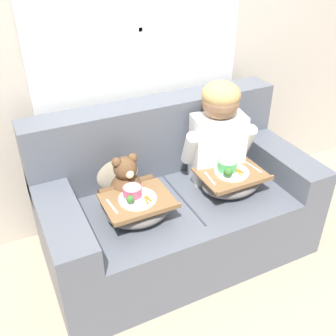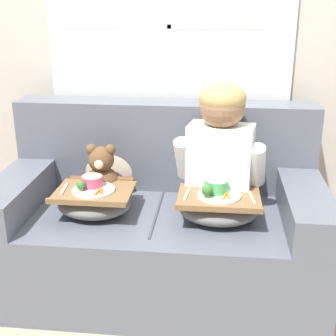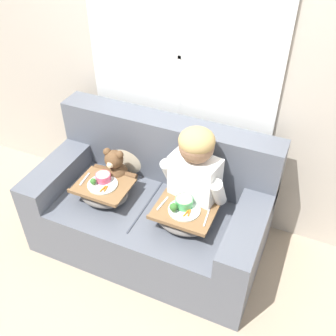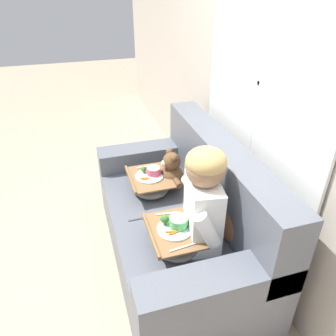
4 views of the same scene
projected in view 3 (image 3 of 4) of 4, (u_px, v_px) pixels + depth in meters
ground_plane at (151, 243)px, 3.19m from camera, size 14.00×14.00×0.00m
wall_back_with_window at (182, 64)px, 2.79m from camera, size 8.00×0.08×2.60m
couch at (153, 207)px, 3.02m from camera, size 1.71×0.90×0.97m
throw_pillow_behind_child at (203, 174)px, 2.88m from camera, size 0.35×0.17×0.36m
throw_pillow_behind_teddy at (127, 153)px, 3.08m from camera, size 0.35×0.17×0.37m
child_figure at (195, 168)px, 2.62m from camera, size 0.49×0.26×0.67m
teddy_bear at (115, 170)px, 2.96m from camera, size 0.35×0.24×0.33m
lap_tray_child at (184, 216)px, 2.67m from camera, size 0.41×0.32×0.21m
lap_tray_teddy at (103, 191)px, 2.87m from camera, size 0.39×0.32×0.20m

